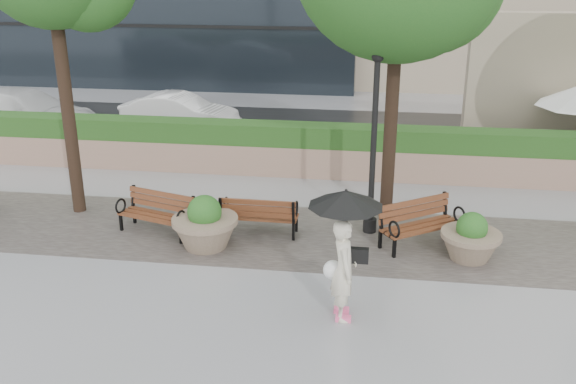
# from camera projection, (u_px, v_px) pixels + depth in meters

# --- Properties ---
(ground) EXTENTS (100.00, 100.00, 0.00)m
(ground) POSITION_uv_depth(u_px,v_px,m) (247.00, 309.00, 10.64)
(ground) COLOR gray
(ground) RESTS_ON ground
(cobble_strip) EXTENTS (28.00, 3.20, 0.01)m
(cobble_strip) POSITION_uv_depth(u_px,v_px,m) (276.00, 234.00, 13.42)
(cobble_strip) COLOR #383330
(cobble_strip) RESTS_ON ground
(hedge_wall) EXTENTS (24.00, 0.80, 1.35)m
(hedge_wall) POSITION_uv_depth(u_px,v_px,m) (299.00, 150.00, 16.90)
(hedge_wall) COLOR #906F5D
(hedge_wall) RESTS_ON ground
(asphalt_street) EXTENTS (40.00, 7.00, 0.00)m
(asphalt_street) POSITION_uv_depth(u_px,v_px,m) (315.00, 134.00, 20.84)
(asphalt_street) COLOR black
(asphalt_street) RESTS_ON ground
(bench_1) EXTENTS (1.70, 1.08, 0.86)m
(bench_1) POSITION_uv_depth(u_px,v_px,m) (157.00, 222.00, 13.42)
(bench_1) COLOR brown
(bench_1) RESTS_ON ground
(bench_2) EXTENTS (1.60, 0.66, 0.85)m
(bench_2) POSITION_uv_depth(u_px,v_px,m) (259.00, 223.00, 13.37)
(bench_2) COLOR brown
(bench_2) RESTS_ON ground
(bench_3) EXTENTS (1.76, 1.52, 0.91)m
(bench_3) POSITION_uv_depth(u_px,v_px,m) (420.00, 233.00, 12.86)
(bench_3) COLOR brown
(bench_3) RESTS_ON ground
(planter_left) EXTENTS (1.31, 1.31, 1.10)m
(planter_left) POSITION_uv_depth(u_px,v_px,m) (205.00, 227.00, 12.71)
(planter_left) COLOR #7F6B56
(planter_left) RESTS_ON ground
(planter_right) EXTENTS (1.14, 1.14, 0.96)m
(planter_right) POSITION_uv_depth(u_px,v_px,m) (471.00, 241.00, 12.24)
(planter_right) COLOR #7F6B56
(planter_right) RESTS_ON ground
(lamppost) EXTENTS (0.28, 0.28, 3.79)m
(lamppost) POSITION_uv_depth(u_px,v_px,m) (373.00, 157.00, 12.99)
(lamppost) COLOR black
(lamppost) RESTS_ON ground
(car_left) EXTENTS (5.17, 2.75, 1.43)m
(car_left) POSITION_uv_depth(u_px,v_px,m) (26.00, 113.00, 20.60)
(car_left) COLOR silver
(car_left) RESTS_ON ground
(car_right) EXTENTS (3.95, 1.80, 1.26)m
(car_right) POSITION_uv_depth(u_px,v_px,m) (180.00, 113.00, 20.88)
(car_right) COLOR silver
(car_right) RESTS_ON ground
(pedestrian) EXTENTS (1.18, 1.18, 2.16)m
(pedestrian) POSITION_uv_depth(u_px,v_px,m) (344.00, 242.00, 9.98)
(pedestrian) COLOR beige
(pedestrian) RESTS_ON ground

